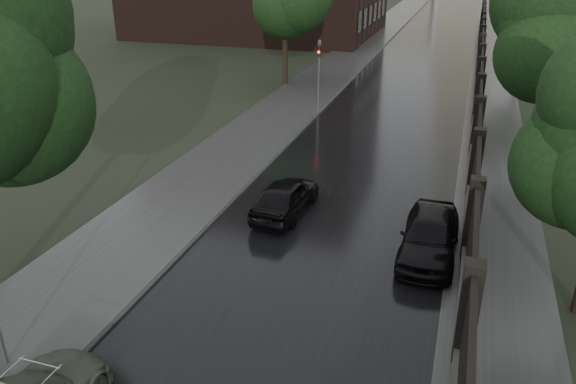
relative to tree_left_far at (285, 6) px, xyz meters
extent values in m
cube|color=#383533|center=(12.60, 2.00, -4.99)|extent=(0.40, 75.00, 0.50)
cube|color=black|center=(12.60, 2.00, -3.74)|extent=(0.15, 75.00, 2.00)
cube|color=black|center=(12.60, 40.00, -3.89)|extent=(0.45, 0.45, 2.70)
cylinder|color=black|center=(0.00, 0.00, -2.32)|extent=(0.36, 0.36, 5.85)
sphere|color=black|center=(0.00, 0.00, 0.02)|extent=(4.25, 4.25, 4.25)
cylinder|color=black|center=(15.50, -8.00, -2.48)|extent=(0.36, 0.36, 5.53)
sphere|color=black|center=(15.50, -8.00, -0.27)|extent=(4.08, 4.08, 4.08)
cylinder|color=black|center=(15.50, 10.00, -2.48)|extent=(0.36, 0.36, 5.53)
sphere|color=black|center=(15.50, 10.00, -0.27)|extent=(4.08, 4.08, 4.08)
cylinder|color=#59595E|center=(3.70, -5.00, -3.74)|extent=(0.12, 0.12, 3.00)
imported|color=#59595E|center=(3.70, -5.00, -1.74)|extent=(0.16, 0.20, 1.00)
sphere|color=#FF0C0C|center=(3.70, -5.15, -1.89)|extent=(0.14, 0.14, 0.14)
imported|color=black|center=(6.20, -18.78, -4.59)|extent=(1.78, 3.94, 1.31)
imported|color=black|center=(11.40, -20.26, -4.52)|extent=(1.73, 4.25, 1.44)
camera|label=1|loc=(11.94, -36.21, 3.82)|focal=35.00mm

